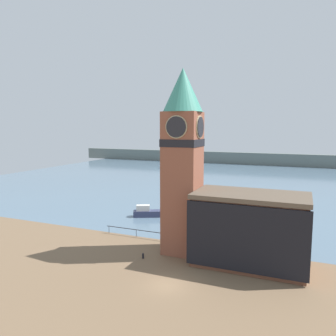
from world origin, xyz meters
The scene contains 8 objects.
ground_plane centered at (0.00, 0.00, 0.00)m, with size 160.00×160.00×0.00m, color brown.
water centered at (0.00, 71.95, 0.00)m, with size 160.00×120.00×0.00m.
far_shoreline centered at (0.00, 111.95, 2.50)m, with size 180.00×3.00×5.00m.
pier_railing centered at (-9.74, 11.70, 0.95)m, with size 9.81×0.08×1.09m.
clock_tower centered at (-1.73, 9.02, 12.09)m, with size 4.85×4.85×22.78m.
pier_building centered at (6.75, 8.23, 4.19)m, with size 12.81×7.08×8.34m.
boat_near centered at (-13.05, 22.04, 0.77)m, with size 5.50×3.80×2.07m.
mooring_bollard_near centered at (-5.30, 5.09, 0.36)m, with size 0.26×0.26×0.66m.
Camera 1 is at (11.99, -28.68, 15.74)m, focal length 35.00 mm.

